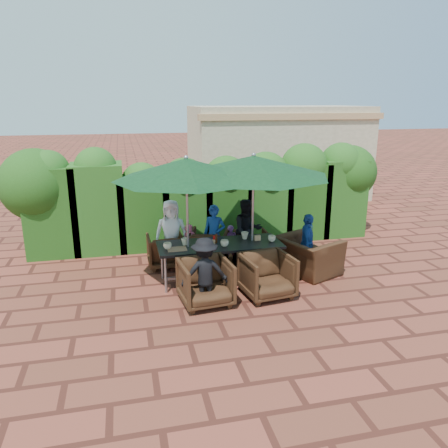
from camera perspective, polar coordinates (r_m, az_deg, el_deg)
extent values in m
plane|color=brown|center=(8.73, 0.56, -7.06)|extent=(80.00, 80.00, 0.00)
cube|color=black|center=(8.38, -0.54, -2.74)|extent=(2.37, 0.90, 0.05)
cube|color=gray|center=(8.60, -0.53, -6.57)|extent=(2.17, 0.05, 0.05)
cylinder|color=gray|center=(8.04, -7.61, -6.60)|extent=(0.05, 0.05, 0.70)
cylinder|color=gray|center=(8.69, -8.08, -4.86)|extent=(0.05, 0.05, 0.70)
cylinder|color=gray|center=(8.49, 7.19, -5.33)|extent=(0.05, 0.05, 0.70)
cylinder|color=gray|center=(9.11, 5.68, -3.79)|extent=(0.05, 0.05, 0.70)
cylinder|color=gray|center=(8.50, -4.60, -7.65)|extent=(0.44, 0.44, 0.03)
cylinder|color=gray|center=(8.11, -4.78, 0.05)|extent=(0.04, 0.04, 2.40)
cone|color=black|center=(7.89, -4.95, 7.20)|extent=(2.66, 2.66, 0.38)
sphere|color=gray|center=(7.86, -4.99, 8.64)|extent=(0.08, 0.08, 0.08)
cylinder|color=gray|center=(8.85, 3.61, -6.67)|extent=(0.44, 0.44, 0.03)
cylinder|color=gray|center=(8.46, 3.75, 0.76)|extent=(0.04, 0.04, 2.40)
cone|color=black|center=(8.26, 3.88, 7.61)|extent=(2.92, 2.92, 0.38)
sphere|color=gray|center=(8.23, 3.90, 8.99)|extent=(0.08, 0.08, 0.08)
imported|color=black|center=(9.29, -7.66, -3.26)|extent=(0.75, 0.70, 0.76)
imported|color=black|center=(9.35, -2.03, -2.81)|extent=(1.01, 0.98, 0.82)
imported|color=black|center=(9.58, 3.70, -2.67)|extent=(0.73, 0.69, 0.72)
imported|color=black|center=(7.53, -2.43, -7.35)|extent=(0.92, 0.88, 0.87)
imported|color=black|center=(7.85, 5.68, -6.47)|extent=(0.93, 0.89, 0.86)
imported|color=black|center=(8.97, 10.95, -3.31)|extent=(1.12, 1.34, 1.00)
imported|color=white|center=(9.23, -6.89, -1.20)|extent=(0.75, 0.50, 1.42)
imported|color=#1B4392|center=(9.23, -1.28, -1.48)|extent=(0.58, 0.54, 1.30)
imported|color=black|center=(9.39, 3.05, -0.91)|extent=(0.72, 0.50, 1.39)
imported|color=black|center=(7.38, -2.52, -6.36)|extent=(0.79, 0.39, 1.22)
imported|color=#1B4392|center=(8.98, 10.80, -2.52)|extent=(0.60, 0.80, 1.22)
imported|color=#ED5379|center=(9.29, -4.47, -2.70)|extent=(0.38, 0.34, 0.90)
imported|color=#9F4DA7|center=(9.51, 0.92, -2.54)|extent=(0.32, 0.27, 0.80)
imported|color=green|center=(12.75, 4.50, 4.66)|extent=(1.81, 0.87, 1.86)
imported|color=#ED5379|center=(13.18, 6.10, 4.24)|extent=(0.80, 0.58, 1.52)
imported|color=#93949B|center=(13.60, 11.51, 4.68)|extent=(1.05, 1.13, 1.67)
imported|color=beige|center=(8.12, -7.39, -2.87)|extent=(0.16, 0.16, 0.12)
imported|color=beige|center=(8.31, -5.11, -2.32)|extent=(0.14, 0.14, 0.14)
imported|color=beige|center=(8.21, 0.06, -2.53)|extent=(0.16, 0.16, 0.12)
imported|color=beige|center=(8.65, 2.73, -1.51)|extent=(0.15, 0.15, 0.14)
imported|color=beige|center=(8.54, 6.26, -1.90)|extent=(0.15, 0.15, 0.12)
cylinder|color=#B20C0A|center=(8.32, -1.29, -2.10)|extent=(0.04, 0.04, 0.17)
cylinder|color=#4C230C|center=(8.42, -1.03, -1.88)|extent=(0.04, 0.04, 0.17)
cube|color=#A77550|center=(8.10, -6.15, -3.27)|extent=(0.35, 0.25, 0.02)
cube|color=tan|center=(8.30, -1.60, -2.41)|extent=(0.12, 0.06, 0.10)
cube|color=tan|center=(8.58, 4.38, -1.82)|extent=(0.12, 0.06, 0.10)
cube|color=#1C3C10|center=(10.52, -21.46, 1.57)|extent=(1.15, 0.95, 2.00)
sphere|color=#1C3C10|center=(10.35, -21.97, 6.41)|extent=(0.93, 0.93, 0.93)
cube|color=#1C3C10|center=(10.41, -16.03, 2.01)|extent=(1.15, 0.95, 2.04)
sphere|color=#1C3C10|center=(10.24, -16.42, 7.00)|extent=(0.94, 0.94, 0.94)
cube|color=#1C3C10|center=(10.44, -10.48, 1.34)|extent=(1.15, 0.95, 1.66)
sphere|color=#1C3C10|center=(10.29, -10.68, 5.27)|extent=(0.96, 0.96, 0.96)
cube|color=#1C3C10|center=(10.53, -5.04, 1.69)|extent=(1.15, 0.95, 1.66)
sphere|color=#1C3C10|center=(10.37, -5.14, 5.61)|extent=(1.10, 1.10, 1.10)
cube|color=#1C3C10|center=(10.70, 0.27, 2.07)|extent=(1.15, 0.95, 1.69)
sphere|color=#1C3C10|center=(10.55, 0.27, 6.00)|extent=(1.08, 1.08, 1.08)
cube|color=#1C3C10|center=(10.97, 5.36, 2.41)|extent=(1.15, 0.95, 1.72)
sphere|color=#1C3C10|center=(10.82, 5.46, 6.32)|extent=(1.17, 1.17, 1.17)
cube|color=#1C3C10|center=(11.30, 10.20, 3.07)|extent=(1.15, 0.95, 1.89)
sphere|color=#1C3C10|center=(11.15, 10.41, 7.32)|extent=(1.18, 1.18, 1.18)
cube|color=#1C3C10|center=(11.72, 14.71, 3.42)|extent=(1.15, 0.95, 1.96)
sphere|color=#1C3C10|center=(11.57, 15.02, 7.67)|extent=(1.05, 1.05, 1.05)
sphere|color=#1C3C10|center=(10.54, -23.33, 4.74)|extent=(1.60, 1.60, 1.60)
sphere|color=#1C3C10|center=(11.84, 16.00, 6.51)|extent=(1.40, 1.40, 1.40)
cube|color=beige|center=(15.87, 6.99, 9.25)|extent=(6.00, 3.00, 3.20)
cube|color=tan|center=(14.42, 9.18, 13.70)|extent=(6.20, 0.25, 0.20)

